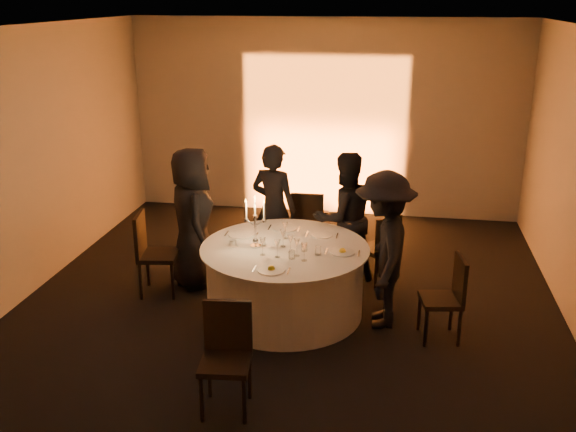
% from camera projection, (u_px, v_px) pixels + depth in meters
% --- Properties ---
extents(floor, '(7.00, 7.00, 0.00)m').
position_uv_depth(floor, '(285.00, 312.00, 7.05)').
color(floor, black).
rests_on(floor, ground).
extents(ceiling, '(7.00, 7.00, 0.00)m').
position_uv_depth(ceiling, '(284.00, 29.00, 6.07)').
color(ceiling, silver).
rests_on(ceiling, wall_back).
extents(wall_back, '(7.00, 0.00, 7.00)m').
position_uv_depth(wall_back, '(324.00, 119.00, 9.82)').
color(wall_back, '#ADA9A1').
rests_on(wall_back, floor).
extents(wall_front, '(7.00, 0.00, 7.00)m').
position_uv_depth(wall_front, '(167.00, 366.00, 3.30)').
color(wall_front, '#ADA9A1').
rests_on(wall_front, floor).
extents(wall_left, '(0.00, 7.00, 7.00)m').
position_uv_depth(wall_left, '(16.00, 168.00, 7.04)').
color(wall_left, '#ADA9A1').
rests_on(wall_left, floor).
extents(uplighter_fixture, '(0.25, 0.12, 0.10)m').
position_uv_depth(uplighter_fixture, '(320.00, 214.00, 10.02)').
color(uplighter_fixture, black).
rests_on(uplighter_fixture, floor).
extents(banquet_table, '(1.80, 1.80, 0.77)m').
position_uv_depth(banquet_table, '(285.00, 280.00, 6.93)').
color(banquet_table, black).
rests_on(banquet_table, floor).
extents(chair_left, '(0.49, 0.49, 0.97)m').
position_uv_depth(chair_left, '(151.00, 249.00, 7.34)').
color(chair_left, black).
rests_on(chair_left, floor).
extents(chair_back_left, '(0.42, 0.42, 0.95)m').
position_uv_depth(chair_back_left, '(308.00, 222.00, 8.25)').
color(chair_back_left, black).
rests_on(chair_back_left, floor).
extents(chair_back_right, '(0.54, 0.54, 0.87)m').
position_uv_depth(chair_back_right, '(382.00, 245.00, 7.61)').
color(chair_back_right, black).
rests_on(chair_back_right, floor).
extents(chair_right, '(0.45, 0.45, 0.88)m').
position_uv_depth(chair_right, '(448.00, 294.00, 6.36)').
color(chair_right, black).
rests_on(chair_right, floor).
extents(chair_front, '(0.44, 0.44, 0.93)m').
position_uv_depth(chair_front, '(226.00, 350.00, 5.30)').
color(chair_front, black).
rests_on(chair_front, floor).
extents(guest_left, '(0.83, 0.96, 1.67)m').
position_uv_depth(guest_left, '(193.00, 218.00, 7.48)').
color(guest_left, black).
rests_on(guest_left, floor).
extents(guest_back_left, '(0.68, 0.54, 1.62)m').
position_uv_depth(guest_back_left, '(274.00, 209.00, 7.89)').
color(guest_back_left, black).
rests_on(guest_back_left, floor).
extents(guest_back_right, '(0.97, 0.91, 1.60)m').
position_uv_depth(guest_back_right, '(344.00, 218.00, 7.60)').
color(guest_back_right, black).
rests_on(guest_back_right, floor).
extents(guest_right, '(0.67, 1.10, 1.66)m').
position_uv_depth(guest_right, '(384.00, 250.00, 6.56)').
color(guest_right, black).
rests_on(guest_right, floor).
extents(plate_left, '(0.36, 0.29, 0.01)m').
position_uv_depth(plate_left, '(241.00, 234.00, 7.14)').
color(plate_left, white).
rests_on(plate_left, banquet_table).
extents(plate_back_left, '(0.35, 0.28, 0.01)m').
position_uv_depth(plate_back_left, '(284.00, 228.00, 7.33)').
color(plate_back_left, white).
rests_on(plate_back_left, banquet_table).
extents(plate_back_right, '(0.35, 0.25, 0.01)m').
position_uv_depth(plate_back_right, '(322.00, 235.00, 7.12)').
color(plate_back_right, white).
rests_on(plate_back_right, banquet_table).
extents(plate_right, '(0.36, 0.26, 0.08)m').
position_uv_depth(plate_right, '(342.00, 251.00, 6.64)').
color(plate_right, white).
rests_on(plate_right, banquet_table).
extents(plate_front, '(0.36, 0.27, 0.08)m').
position_uv_depth(plate_front, '(271.00, 269.00, 6.22)').
color(plate_front, white).
rests_on(plate_front, banquet_table).
extents(coffee_cup, '(0.11, 0.11, 0.07)m').
position_uv_depth(coffee_cup, '(233.00, 243.00, 6.83)').
color(coffee_cup, white).
rests_on(coffee_cup, banquet_table).
extents(candelabra, '(0.24, 0.11, 0.57)m').
position_uv_depth(candelabra, '(255.00, 229.00, 6.75)').
color(candelabra, silver).
rests_on(candelabra, banquet_table).
extents(wine_glass_a, '(0.07, 0.07, 0.19)m').
position_uv_depth(wine_glass_a, '(277.00, 245.00, 6.49)').
color(wine_glass_a, silver).
rests_on(wine_glass_a, banquet_table).
extents(wine_glass_b, '(0.07, 0.07, 0.19)m').
position_uv_depth(wine_glass_b, '(297.00, 243.00, 6.52)').
color(wine_glass_b, silver).
rests_on(wine_glass_b, banquet_table).
extents(wine_glass_c, '(0.07, 0.07, 0.19)m').
position_uv_depth(wine_glass_c, '(263.00, 243.00, 6.55)').
color(wine_glass_c, silver).
rests_on(wine_glass_c, banquet_table).
extents(wine_glass_d, '(0.07, 0.07, 0.19)m').
position_uv_depth(wine_glass_d, '(283.00, 235.00, 6.76)').
color(wine_glass_d, silver).
rests_on(wine_glass_d, banquet_table).
extents(wine_glass_e, '(0.07, 0.07, 0.19)m').
position_uv_depth(wine_glass_e, '(285.00, 227.00, 6.99)').
color(wine_glass_e, silver).
rests_on(wine_glass_e, banquet_table).
extents(wine_glass_f, '(0.07, 0.07, 0.19)m').
position_uv_depth(wine_glass_f, '(304.00, 248.00, 6.41)').
color(wine_glass_f, silver).
rests_on(wine_glass_f, banquet_table).
extents(wine_glass_g, '(0.07, 0.07, 0.19)m').
position_uv_depth(wine_glass_g, '(291.00, 240.00, 6.61)').
color(wine_glass_g, silver).
rests_on(wine_glass_g, banquet_table).
extents(tumbler_a, '(0.07, 0.07, 0.09)m').
position_uv_depth(tumbler_a, '(304.00, 247.00, 6.68)').
color(tumbler_a, silver).
rests_on(tumbler_a, banquet_table).
extents(tumbler_b, '(0.07, 0.07, 0.09)m').
position_uv_depth(tumbler_b, '(318.00, 250.00, 6.59)').
color(tumbler_b, silver).
rests_on(tumbler_b, banquet_table).
extents(tumbler_c, '(0.07, 0.07, 0.09)m').
position_uv_depth(tumbler_c, '(292.00, 254.00, 6.49)').
color(tumbler_c, silver).
rests_on(tumbler_c, banquet_table).
extents(tumbler_d, '(0.07, 0.07, 0.09)m').
position_uv_depth(tumbler_d, '(263.00, 242.00, 6.82)').
color(tumbler_d, silver).
rests_on(tumbler_d, banquet_table).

